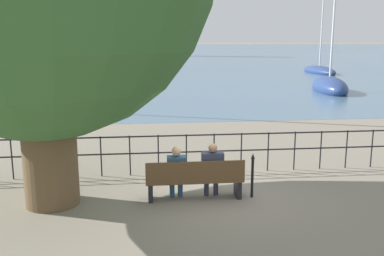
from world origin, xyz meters
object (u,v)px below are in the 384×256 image
harbor_lighthouse (80,0)px  sailboat_2 (59,106)px  park_bench (195,180)px  seated_person_right (212,168)px  sailboat_3 (102,68)px  seated_person_left (176,170)px  sailboat_0 (319,71)px  closed_umbrella (252,173)px  sailboat_1 (329,86)px

harbor_lighthouse → sailboat_2: bearing=-83.2°
park_bench → seated_person_right: size_ratio=1.72×
sailboat_3 → sailboat_2: bearing=-103.4°
seated_person_left → sailboat_0: 38.44m
seated_person_right → closed_umbrella: 0.89m
sailboat_2 → harbor_lighthouse: harbor_lighthouse is taller
seated_person_left → sailboat_0: size_ratio=0.13×
seated_person_right → sailboat_0: sailboat_0 is taller
park_bench → seated_person_left: size_ratio=1.79×
closed_umbrella → sailboat_0: size_ratio=0.11×
sailboat_3 → seated_person_right: bearing=-95.9°
seated_person_left → sailboat_2: bearing=111.4°
sailboat_1 → sailboat_3: size_ratio=1.25×
seated_person_left → harbor_lighthouse: harbor_lighthouse is taller
park_bench → harbor_lighthouse: (-14.46, 90.45, 11.45)m
sailboat_0 → sailboat_2: 31.31m
closed_umbrella → sailboat_1: (10.04, 18.62, -0.19)m
park_bench → sailboat_1: sailboat_1 is taller
sailboat_1 → seated_person_right: bearing=-111.9°
closed_umbrella → sailboat_2: 13.99m
sailboat_3 → sailboat_1: bearing=-66.7°
sailboat_3 → sailboat_0: bearing=-30.0°
seated_person_right → sailboat_3: bearing=98.6°
sailboat_3 → harbor_lighthouse: harbor_lighthouse is taller
seated_person_left → harbor_lighthouse: size_ratio=0.05×
seated_person_right → sailboat_2: size_ratio=0.10×
sailboat_0 → sailboat_2: bearing=-136.6°
sailboat_3 → harbor_lighthouse: (-8.70, 49.82, 11.59)m
sailboat_1 → park_bench: bearing=-112.7°
park_bench → harbor_lighthouse: bearing=99.1°
park_bench → sailboat_2: (-5.21, 12.38, -0.16)m
seated_person_left → sailboat_1: size_ratio=0.10×
sailboat_0 → sailboat_1: sailboat_1 is taller
sailboat_0 → closed_umbrella: bearing=-115.8°
park_bench → closed_umbrella: bearing=-0.5°
seated_person_right → sailboat_3: (-6.16, 40.55, -0.38)m
seated_person_right → harbor_lighthouse: (-14.86, 90.37, 11.21)m
park_bench → sailboat_2: bearing=112.8°
seated_person_left → harbor_lighthouse: 92.14m
sailboat_0 → seated_person_right: bearing=-117.1°
park_bench → sailboat_1: 21.78m
seated_person_left → closed_umbrella: 1.68m
sailboat_2 → sailboat_3: bearing=89.4°
sailboat_2 → park_bench: bearing=-68.9°
seated_person_left → sailboat_1: 21.92m
seated_person_left → closed_umbrella: size_ratio=1.19×
seated_person_right → closed_umbrella: (0.88, -0.09, -0.12)m
sailboat_1 → harbor_lighthouse: size_ratio=0.48×
sailboat_1 → seated_person_left: bearing=-113.7°
seated_person_right → sailboat_1: bearing=59.5°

